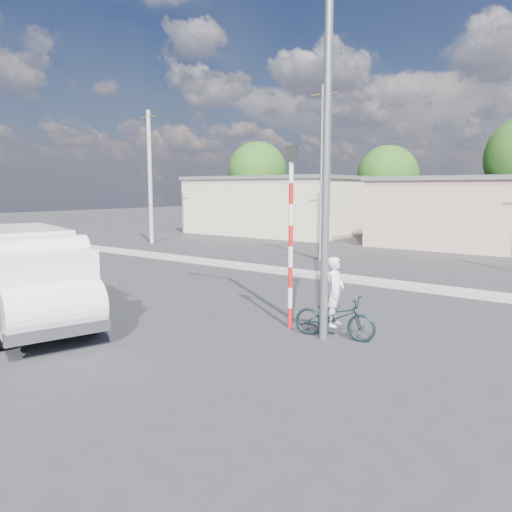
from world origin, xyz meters
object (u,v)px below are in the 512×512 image
Objects in this scene: truck at (26,274)px; streetlight at (321,113)px; cyclist at (335,305)px; traffic_pole at (291,221)px; bicycle at (335,317)px.

streetlight reaches higher than truck.
cyclist is 2.21m from traffic_pole.
bicycle is 4.49m from streetlight.
bicycle is at bearing -3.86° from traffic_pole.
truck is 7.44m from cyclist.
traffic_pole is at bearing 162.27° from streetlight.
traffic_pole is at bearing 75.42° from bicycle.
truck is 3.89× the size of cyclist.
truck is 0.67× the size of streetlight.
cyclist is 0.17× the size of streetlight.
streetlight reaches higher than bicycle.
streetlight is (-0.33, -0.21, 4.18)m from cyclist.
cyclist is 0.36× the size of traffic_pole.
truck is 6.54m from traffic_pole.
bicycle is 0.29m from cyclist.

